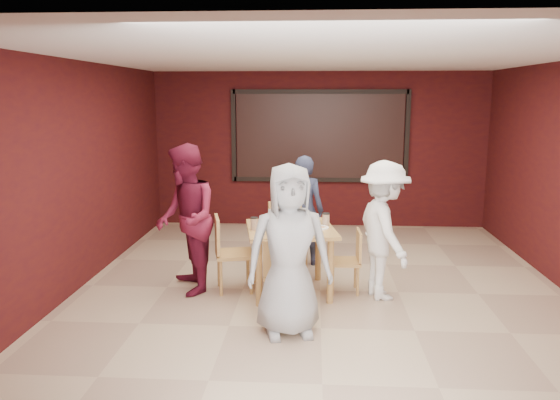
# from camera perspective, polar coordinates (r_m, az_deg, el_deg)

# --- Properties ---
(floor) EXTENTS (7.00, 7.00, 0.00)m
(floor) POSITION_cam_1_polar(r_m,az_deg,el_deg) (6.85, 4.20, -9.40)
(floor) COLOR #C8AE8B
(floor) RESTS_ON ground
(window_blinds) EXTENTS (3.00, 0.02, 1.50)m
(window_blinds) POSITION_cam_1_polar(r_m,az_deg,el_deg) (9.91, 4.15, 6.66)
(window_blinds) COLOR black
(dining_table) EXTENTS (1.18, 1.18, 0.96)m
(dining_table) POSITION_cam_1_polar(r_m,az_deg,el_deg) (6.58, 1.12, -3.77)
(dining_table) COLOR tan
(dining_table) RESTS_ON floor
(chair_front) EXTENTS (0.47, 0.47, 0.86)m
(chair_front) POSITION_cam_1_polar(r_m,az_deg,el_deg) (5.97, 0.46, -7.53)
(chair_front) COLOR tan
(chair_front) RESTS_ON floor
(chair_back) EXTENTS (0.58, 0.58, 0.96)m
(chair_back) POSITION_cam_1_polar(r_m,az_deg,el_deg) (7.37, 0.76, -3.49)
(chair_back) COLOR tan
(chair_back) RESTS_ON floor
(chair_left) EXTENTS (0.54, 0.54, 0.93)m
(chair_left) POSITION_cam_1_polar(r_m,az_deg,el_deg) (6.71, -5.48, -5.13)
(chair_left) COLOR tan
(chair_left) RESTS_ON floor
(chair_right) EXTENTS (0.38, 0.38, 0.77)m
(chair_right) POSITION_cam_1_polar(r_m,az_deg,el_deg) (6.72, 7.33, -5.98)
(chair_right) COLOR tan
(chair_right) RESTS_ON floor
(diner_front) EXTENTS (0.94, 0.72, 1.73)m
(diner_front) POSITION_cam_1_polar(r_m,az_deg,el_deg) (5.40, 0.95, -5.30)
(diner_front) COLOR #A7A7A7
(diner_front) RESTS_ON floor
(diner_back) EXTENTS (0.64, 0.49, 1.56)m
(diner_back) POSITION_cam_1_polar(r_m,az_deg,el_deg) (7.71, 2.51, -1.06)
(diner_back) COLOR #2B314C
(diner_back) RESTS_ON floor
(diner_left) EXTENTS (0.96, 1.07, 1.81)m
(diner_left) POSITION_cam_1_polar(r_m,az_deg,el_deg) (6.66, -9.80, -2.00)
(diner_left) COLOR maroon
(diner_left) RESTS_ON floor
(diner_right) EXTENTS (0.87, 1.18, 1.64)m
(diner_right) POSITION_cam_1_polar(r_m,az_deg,el_deg) (6.50, 10.80, -3.14)
(diner_right) COLOR white
(diner_right) RESTS_ON floor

